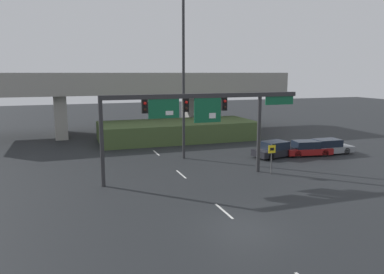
{
  "coord_description": "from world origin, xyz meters",
  "views": [
    {
      "loc": [
        -8.09,
        -15.94,
        7.62
      ],
      "look_at": [
        0.0,
        7.8,
        3.29
      ],
      "focal_mm": 35.0,
      "sensor_mm": 36.0,
      "label": 1
    }
  ],
  "objects": [
    {
      "name": "grass_embankment",
      "position": [
        4.02,
        24.71,
        1.04
      ],
      "size": [
        17.58,
        7.13,
        2.09
      ],
      "color": "#42562D",
      "rests_on": "ground"
    },
    {
      "name": "ground_plane",
      "position": [
        0.0,
        0.0,
        0.0
      ],
      "size": [
        160.0,
        160.0,
        0.0
      ],
      "primitive_type": "plane",
      "color": "black"
    },
    {
      "name": "overpass_bridge",
      "position": [
        0.0,
        31.92,
        5.42
      ],
      "size": [
        40.43,
        8.86,
        7.6
      ],
      "color": "gray",
      "rests_on": "ground"
    },
    {
      "name": "parked_sedan_near_right",
      "position": [
        9.97,
        13.34,
        0.66
      ],
      "size": [
        4.59,
        2.65,
        1.44
      ],
      "rotation": [
        0.0,
        0.0,
        0.19
      ],
      "color": "black",
      "rests_on": "ground"
    },
    {
      "name": "signal_gantry",
      "position": [
        0.91,
        9.16,
        4.96
      ],
      "size": [
        14.93,
        0.44,
        6.15
      ],
      "color": "#2D2D30",
      "rests_on": "ground"
    },
    {
      "name": "parked_sedan_mid_right",
      "position": [
        13.04,
        12.89,
        0.64
      ],
      "size": [
        4.54,
        2.4,
        1.38
      ],
      "rotation": [
        0.0,
        0.0,
        -0.15
      ],
      "color": "maroon",
      "rests_on": "ground"
    },
    {
      "name": "parked_sedan_far_right",
      "position": [
        15.39,
        12.87,
        0.65
      ],
      "size": [
        4.64,
        1.96,
        1.4
      ],
      "rotation": [
        0.0,
        0.0,
        -0.04
      ],
      "color": "gray",
      "rests_on": "ground"
    },
    {
      "name": "speed_limit_sign",
      "position": [
        6.47,
        8.18,
        1.5
      ],
      "size": [
        0.6,
        0.11,
        2.3
      ],
      "color": "#4C4C4C",
      "rests_on": "ground"
    },
    {
      "name": "highway_light_pole_near",
      "position": [
        1.82,
        15.43,
        8.55
      ],
      "size": [
        0.7,
        0.36,
        16.35
      ],
      "color": "#2D2D30",
      "rests_on": "ground"
    },
    {
      "name": "lane_markings",
      "position": [
        0.0,
        14.42,
        0.0
      ],
      "size": [
        0.14,
        42.83,
        0.01
      ],
      "color": "silver",
      "rests_on": "ground"
    }
  ]
}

